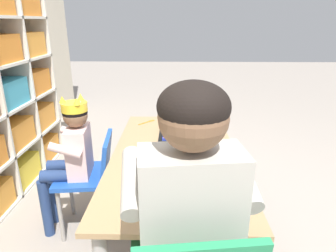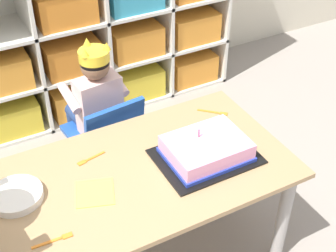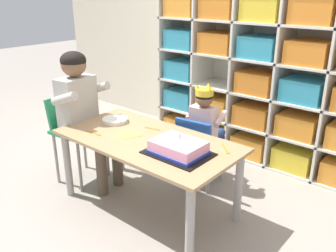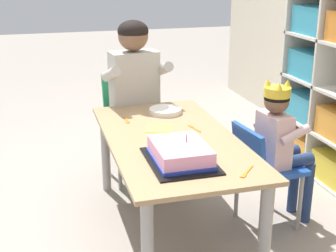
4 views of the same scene
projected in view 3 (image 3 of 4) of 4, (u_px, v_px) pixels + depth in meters
The scene contains 14 objects.
ground at pixel (149, 206), 2.64m from camera, with size 16.00×16.00×0.00m, color gray.
classroom_back_wall at pixel (261, 11), 3.28m from camera, with size 5.63×0.10×2.62m, color beige.
storage_cubby_shelf at pixel (261, 80), 3.19m from camera, with size 2.09×0.40×1.55m.
activity_table at pixel (147, 149), 2.47m from camera, with size 1.28×0.66×0.54m.
classroom_chair_blue at pixel (199, 144), 2.80m from camera, with size 0.35×0.35×0.59m.
child_with_crown at pixel (206, 122), 2.82m from camera, with size 0.31×0.31×0.83m.
classroom_chair_adult_side at pixel (75, 127), 2.89m from camera, with size 0.39×0.41×0.71m.
adult_helper_seated at pixel (83, 104), 2.75m from camera, with size 0.45×0.43×1.07m.
birthday_cake_on_tray at pixel (178, 148), 2.21m from camera, with size 0.40×0.29×0.12m.
paper_plate_stack at pixel (115, 120), 2.75m from camera, with size 0.20×0.20×0.03m, color white.
paper_napkin_square at pixel (129, 134), 2.52m from camera, with size 0.14×0.14×0.00m, color #F4DB4C.
fork_by_napkin at pixel (152, 128), 2.62m from camera, with size 0.12×0.04×0.00m.
fork_near_cake_tray at pixel (226, 150), 2.27m from camera, with size 0.11×0.11×0.00m.
fork_beside_plate_stack at pixel (95, 133), 2.53m from camera, with size 0.14×0.02×0.00m.
Camera 3 is at (1.56, -1.63, 1.51)m, focal length 38.19 mm.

